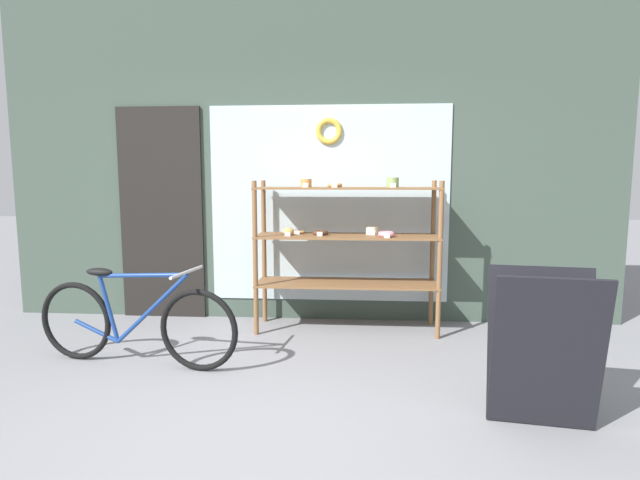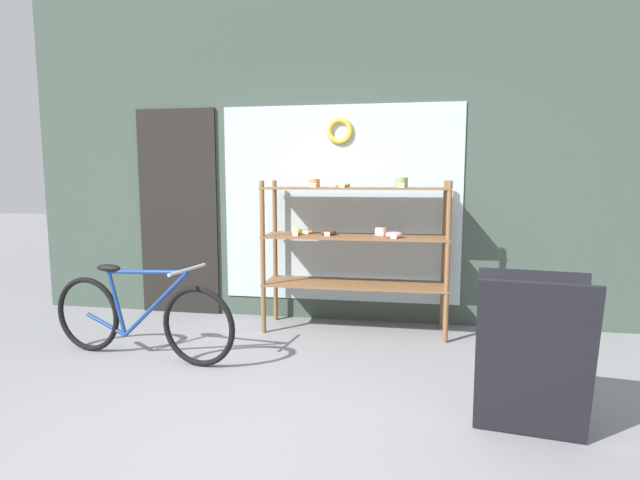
# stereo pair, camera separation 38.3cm
# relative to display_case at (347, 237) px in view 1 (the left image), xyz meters

# --- Properties ---
(ground_plane) EXTENTS (30.00, 30.00, 0.00)m
(ground_plane) POSITION_rel_display_case_xyz_m (-0.38, -2.03, -0.87)
(ground_plane) COLOR gray
(storefront_facade) EXTENTS (6.05, 0.13, 3.98)m
(storefront_facade) POSITION_rel_display_case_xyz_m (-0.41, 0.37, 1.07)
(storefront_facade) COLOR #3D4C42
(storefront_facade) RESTS_ON ground_plane
(display_case) EXTENTS (1.66, 0.47, 1.41)m
(display_case) POSITION_rel_display_case_xyz_m (0.00, 0.00, 0.00)
(display_case) COLOR brown
(display_case) RESTS_ON ground_plane
(bicycle) EXTENTS (1.64, 0.46, 0.75)m
(bicycle) POSITION_rel_display_case_xyz_m (-1.57, -1.01, -0.53)
(bicycle) COLOR black
(bicycle) RESTS_ON ground_plane
(sandwich_board) EXTENTS (0.63, 0.46, 0.89)m
(sandwich_board) POSITION_rel_display_case_xyz_m (1.15, -1.74, -0.42)
(sandwich_board) COLOR black
(sandwich_board) RESTS_ON ground_plane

